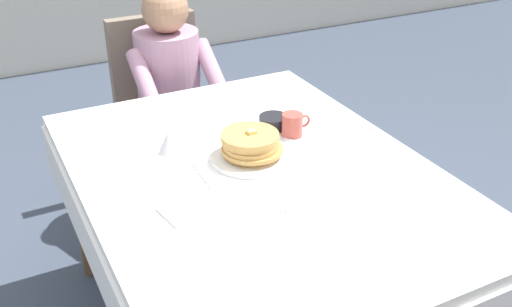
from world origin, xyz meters
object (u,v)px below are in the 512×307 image
Objects in this scene: cup_coffee at (293,125)px; syrup_pitcher at (169,142)px; bowl_butter at (274,122)px; plate_breakfast at (251,157)px; dining_table_main at (256,194)px; breakfast_stack at (251,144)px; knife_right_of_plate at (303,148)px; chair_diner at (163,99)px; diner_person at (172,84)px; spoon_near_edge at (305,203)px; fork_left_of_plate at (202,174)px.

cup_coffee is 1.41× the size of syrup_pitcher.
plate_breakfast is at bearing -135.49° from bowl_butter.
plate_breakfast is at bearing 74.37° from dining_table_main.
breakfast_stack is 0.26m from bowl_butter.
chair_diner is at bearing 1.43° from knife_right_of_plate.
chair_diner is at bearing 98.44° from bowl_butter.
diner_person reaches higher than spoon_near_edge.
spoon_near_edge is at bearing -108.05° from bowl_butter.
syrup_pitcher is (-0.41, -0.01, 0.02)m from bowl_butter.
plate_breakfast is 1.34× the size of breakfast_stack.
chair_diner reaches higher than breakfast_stack.
knife_right_of_plate is (0.14, -0.95, 0.07)m from diner_person.
dining_table_main is 13.85× the size of bowl_butter.
dining_table_main is 7.27× the size of breakfast_stack.
diner_person is 0.94m from plate_breakfast.
dining_table_main is at bearing 86.04° from diner_person.
syrup_pitcher is 0.46m from knife_right_of_plate.
knife_right_of_plate and spoon_near_edge have the same top height.
chair_diner reaches higher than syrup_pitcher.
chair_diner is 8.45× the size of bowl_butter.
spoon_near_edge is (-0.03, -1.25, 0.07)m from diner_person.
cup_coffee is (0.23, 0.17, 0.13)m from dining_table_main.
plate_breakfast is at bearing 78.10° from knife_right_of_plate.
plate_breakfast is 0.05m from breakfast_stack.
dining_table_main is 1.02m from diner_person.
bowl_butter is at bearing 51.77° from dining_table_main.
syrup_pitcher is at bearing -178.86° from bowl_butter.
spoon_near_edge is at bearing -86.57° from plate_breakfast.
bowl_butter is at bearing -3.75° from knife_right_of_plate.
diner_person is at bearing 86.91° from breakfast_stack.
breakfast_stack is 2.62× the size of syrup_pitcher.
dining_table_main is 13.49× the size of cup_coffee.
chair_diner reaches higher than dining_table_main.
cup_coffee is 1.03× the size of bowl_butter.
knife_right_of_plate is (-0.02, -0.11, -0.04)m from cup_coffee.
diner_person is 5.34× the size of breakfast_stack.
bowl_butter is 0.73× the size of spoon_near_edge.
spoon_near_edge is (0.02, -0.32, -0.01)m from plate_breakfast.
breakfast_stack reaches higher than cup_coffee.
diner_person is 0.77m from bowl_butter.
breakfast_stack is (-0.00, -0.00, 0.05)m from plate_breakfast.
cup_coffee is at bearing 99.34° from chair_diner.
breakfast_stack is at bearing -135.64° from bowl_butter.
dining_table_main is 19.05× the size of syrup_pitcher.
spoon_near_edge is at bearing 88.71° from diner_person.
plate_breakfast is at bearing -81.99° from fork_left_of_plate.
breakfast_stack is 0.32m from spoon_near_edge.
fork_left_of_plate is at bearing 159.97° from dining_table_main.
bowl_butter is 0.42m from fork_left_of_plate.
syrup_pitcher is at bearing 69.86° from diner_person.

